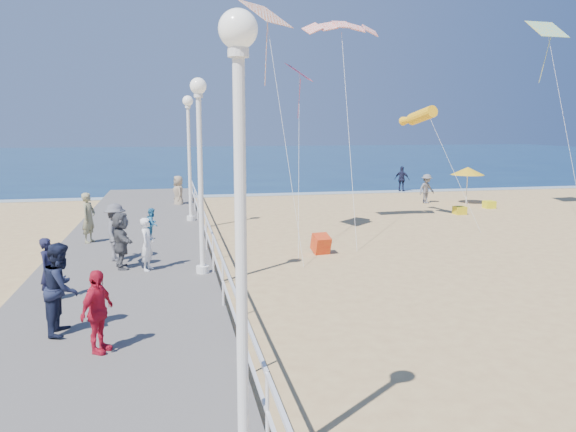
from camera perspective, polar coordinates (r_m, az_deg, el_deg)
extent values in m
plane|color=tan|center=(17.13, 9.65, -6.06)|extent=(160.00, 160.00, 0.00)
cube|color=#0D2A4E|center=(80.73, -7.43, 5.89)|extent=(160.00, 90.00, 0.05)
cube|color=silver|center=(36.66, -2.07, 2.19)|extent=(160.00, 1.20, 0.04)
cube|color=slate|center=(16.01, -16.39, -6.65)|extent=(5.00, 44.00, 0.40)
cube|color=white|center=(15.70, -7.65, -1.97)|extent=(0.05, 42.00, 0.06)
cube|color=white|center=(15.80, -7.61, -3.75)|extent=(0.05, 42.00, 0.04)
cylinder|color=white|center=(6.62, -4.78, -4.88)|extent=(0.14, 0.14, 4.70)
sphere|color=white|center=(6.51, -5.10, 18.39)|extent=(0.44, 0.44, 0.44)
cylinder|color=white|center=(15.89, -8.66, -5.37)|extent=(0.36, 0.36, 0.20)
cylinder|color=white|center=(15.48, -8.87, 3.08)|extent=(0.14, 0.14, 4.70)
sphere|color=white|center=(15.43, -9.12, 12.91)|extent=(0.44, 0.44, 0.44)
cylinder|color=white|center=(24.71, -9.83, -0.22)|extent=(0.36, 0.36, 0.20)
cylinder|color=white|center=(24.44, -9.98, 5.23)|extent=(0.14, 0.14, 4.70)
sphere|color=white|center=(24.41, -10.15, 11.45)|extent=(0.44, 0.44, 0.44)
imported|color=white|center=(16.34, -14.09, -2.80)|extent=(0.52, 0.64, 1.51)
imported|color=teal|center=(16.38, -13.62, -0.78)|extent=(0.47, 0.53, 0.91)
imported|color=black|center=(14.29, -23.13, -4.99)|extent=(0.53, 0.63, 1.49)
imported|color=#57575C|center=(17.77, -17.10, -1.58)|extent=(0.75, 1.18, 1.75)
imported|color=red|center=(10.74, -18.80, -9.19)|extent=(0.74, 0.97, 1.53)
imported|color=#4F4F53|center=(16.75, -16.59, -2.39)|extent=(0.76, 1.58, 1.64)
imported|color=gray|center=(20.82, -19.60, -0.17)|extent=(0.63, 0.75, 1.76)
imported|color=#181D35|center=(11.94, -22.03, -6.81)|extent=(0.75, 0.93, 1.82)
imported|color=slate|center=(33.60, 13.90, 2.70)|extent=(1.25, 0.98, 1.70)
imported|color=#171A34|center=(39.10, 11.50, 3.69)|extent=(1.06, 0.99, 1.75)
imported|color=gray|center=(30.01, -11.06, 2.24)|extent=(0.77, 1.02, 1.89)
cube|color=red|center=(19.76, 3.36, -3.02)|extent=(0.65, 0.78, 0.74)
cylinder|color=white|center=(33.90, 17.71, 2.67)|extent=(0.05, 0.05, 1.80)
cone|color=gold|center=(33.81, 17.79, 4.38)|extent=(1.90, 1.90, 0.45)
cube|color=yellow|center=(32.68, 19.76, 1.11)|extent=(0.55, 0.55, 0.40)
cube|color=gold|center=(29.94, 17.05, 0.55)|extent=(0.55, 0.55, 0.40)
cylinder|color=#FFB215|center=(27.05, 13.45, 9.90)|extent=(1.04, 2.87, 1.12)
cube|color=#DA5077|center=(22.92, 1.15, 14.37)|extent=(1.33, 1.42, 0.65)
cube|color=#1BB7EB|center=(32.14, 24.83, 16.85)|extent=(1.73, 1.47, 0.96)
cube|color=#D75219|center=(21.65, -2.26, 19.84)|extent=(2.09, 2.08, 0.92)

